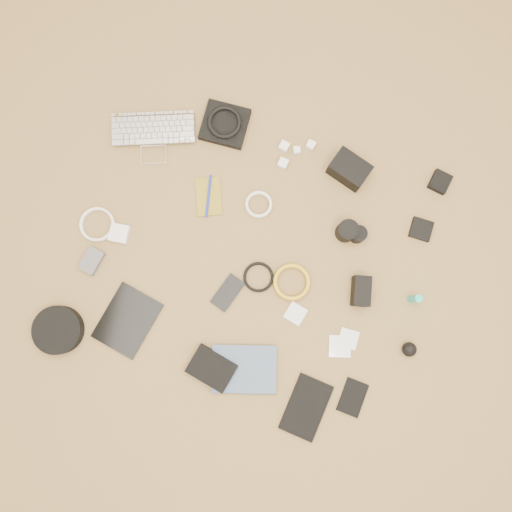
% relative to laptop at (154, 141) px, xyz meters
% --- Properties ---
extents(room_shell, '(4.04, 4.04, 2.58)m').
position_rel_laptop_xyz_m(room_shell, '(0.44, -0.38, 1.24)').
color(room_shell, olive).
rests_on(room_shell, ground).
extents(laptop, '(0.36, 0.29, 0.02)m').
position_rel_laptop_xyz_m(laptop, '(0.00, 0.00, 0.00)').
color(laptop, '#B3B3B7').
rests_on(laptop, ground).
extents(headphone_pouch, '(0.18, 0.17, 0.03)m').
position_rel_laptop_xyz_m(headphone_pouch, '(0.25, 0.12, 0.00)').
color(headphone_pouch, black).
rests_on(headphone_pouch, ground).
extents(headphones, '(0.15, 0.15, 0.02)m').
position_rel_laptop_xyz_m(headphones, '(0.25, 0.12, 0.03)').
color(headphones, black).
rests_on(headphones, headphone_pouch).
extents(charger_a, '(0.04, 0.04, 0.03)m').
position_rel_laptop_xyz_m(charger_a, '(0.49, 0.08, 0.00)').
color(charger_a, white).
rests_on(charger_a, ground).
extents(charger_b, '(0.04, 0.04, 0.03)m').
position_rel_laptop_xyz_m(charger_b, '(0.59, 0.11, 0.00)').
color(charger_b, white).
rests_on(charger_b, ground).
extents(charger_c, '(0.03, 0.03, 0.02)m').
position_rel_laptop_xyz_m(charger_c, '(0.54, 0.08, -0.00)').
color(charger_c, white).
rests_on(charger_c, ground).
extents(charger_d, '(0.04, 0.04, 0.03)m').
position_rel_laptop_xyz_m(charger_d, '(0.50, 0.02, 0.00)').
color(charger_d, white).
rests_on(charger_d, ground).
extents(dslr_camera, '(0.17, 0.14, 0.08)m').
position_rel_laptop_xyz_m(dslr_camera, '(0.75, 0.04, 0.03)').
color(dslr_camera, black).
rests_on(dslr_camera, ground).
extents(lens_pouch, '(0.08, 0.09, 0.03)m').
position_rel_laptop_xyz_m(lens_pouch, '(1.09, 0.07, 0.00)').
color(lens_pouch, black).
rests_on(lens_pouch, ground).
extents(notebook_olive, '(0.13, 0.17, 0.01)m').
position_rel_laptop_xyz_m(notebook_olive, '(0.25, -0.17, -0.01)').
color(notebook_olive, olive).
rests_on(notebook_olive, ground).
extents(pen_blue, '(0.03, 0.16, 0.01)m').
position_rel_laptop_xyz_m(pen_blue, '(0.25, -0.17, 0.00)').
color(pen_blue, '#1424A5').
rests_on(pen_blue, notebook_olive).
extents(cable_white_a, '(0.11, 0.11, 0.01)m').
position_rel_laptop_xyz_m(cable_white_a, '(0.44, -0.16, -0.01)').
color(cable_white_a, white).
rests_on(cable_white_a, ground).
extents(lens_a, '(0.09, 0.09, 0.08)m').
position_rel_laptop_xyz_m(lens_a, '(0.78, -0.19, 0.03)').
color(lens_a, black).
rests_on(lens_a, ground).
extents(lens_b, '(0.08, 0.08, 0.06)m').
position_rel_laptop_xyz_m(lens_b, '(0.82, -0.19, 0.02)').
color(lens_b, black).
rests_on(lens_b, ground).
extents(card_reader, '(0.08, 0.08, 0.02)m').
position_rel_laptop_xyz_m(card_reader, '(1.05, -0.12, -0.00)').
color(card_reader, black).
rests_on(card_reader, ground).
extents(power_brick, '(0.07, 0.07, 0.03)m').
position_rel_laptop_xyz_m(power_brick, '(-0.04, -0.37, 0.00)').
color(power_brick, white).
rests_on(power_brick, ground).
extents(cable_white_b, '(0.17, 0.17, 0.01)m').
position_rel_laptop_xyz_m(cable_white_b, '(-0.13, -0.36, -0.01)').
color(cable_white_b, white).
rests_on(cable_white_b, ground).
extents(cable_black, '(0.12, 0.12, 0.01)m').
position_rel_laptop_xyz_m(cable_black, '(0.50, -0.42, -0.01)').
color(cable_black, black).
rests_on(cable_black, ground).
extents(cable_yellow, '(0.17, 0.17, 0.02)m').
position_rel_laptop_xyz_m(cable_yellow, '(0.62, -0.42, -0.00)').
color(cable_yellow, gold).
rests_on(cable_yellow, ground).
extents(flash, '(0.07, 0.12, 0.08)m').
position_rel_laptop_xyz_m(flash, '(0.87, -0.40, 0.03)').
color(flash, black).
rests_on(flash, ground).
extents(lens_cleaner, '(0.03, 0.03, 0.10)m').
position_rel_laptop_xyz_m(lens_cleaner, '(1.07, -0.38, 0.04)').
color(lens_cleaner, '#1BB2A1').
rests_on(lens_cleaner, ground).
extents(battery_charger, '(0.08, 0.11, 0.03)m').
position_rel_laptop_xyz_m(battery_charger, '(-0.12, -0.50, 0.00)').
color(battery_charger, '#515055').
rests_on(battery_charger, ground).
extents(tablet, '(0.24, 0.27, 0.01)m').
position_rel_laptop_xyz_m(tablet, '(0.06, -0.68, -0.01)').
color(tablet, black).
rests_on(tablet, ground).
extents(phone, '(0.11, 0.15, 0.01)m').
position_rel_laptop_xyz_m(phone, '(0.40, -0.50, -0.01)').
color(phone, black).
rests_on(phone, ground).
extents(filter_case_left, '(0.09, 0.09, 0.01)m').
position_rel_laptop_xyz_m(filter_case_left, '(0.66, -0.53, -0.01)').
color(filter_case_left, silver).
rests_on(filter_case_left, ground).
extents(filter_case_mid, '(0.09, 0.09, 0.01)m').
position_rel_laptop_xyz_m(filter_case_mid, '(0.84, -0.61, -0.01)').
color(filter_case_mid, silver).
rests_on(filter_case_mid, ground).
extents(filter_case_right, '(0.07, 0.07, 0.01)m').
position_rel_laptop_xyz_m(filter_case_right, '(0.87, -0.57, -0.01)').
color(filter_case_right, silver).
rests_on(filter_case_right, ground).
extents(air_blower, '(0.06, 0.06, 0.05)m').
position_rel_laptop_xyz_m(air_blower, '(1.08, -0.56, 0.01)').
color(air_blower, black).
rests_on(air_blower, ground).
extents(headphone_case, '(0.20, 0.20, 0.05)m').
position_rel_laptop_xyz_m(headphone_case, '(-0.17, -0.77, 0.01)').
color(headphone_case, black).
rests_on(headphone_case, ground).
extents(drive_case, '(0.18, 0.16, 0.04)m').
position_rel_laptop_xyz_m(drive_case, '(0.41, -0.78, 0.01)').
color(drive_case, black).
rests_on(drive_case, ground).
extents(paperback, '(0.26, 0.21, 0.02)m').
position_rel_laptop_xyz_m(paperback, '(0.54, -0.85, -0.00)').
color(paperback, '#455975').
rests_on(paperback, ground).
extents(notebook_black_a, '(0.17, 0.23, 0.02)m').
position_rel_laptop_xyz_m(notebook_black_a, '(0.77, -0.84, -0.00)').
color(notebook_black_a, black).
rests_on(notebook_black_a, ground).
extents(notebook_black_b, '(0.10, 0.14, 0.01)m').
position_rel_laptop_xyz_m(notebook_black_b, '(0.92, -0.78, -0.01)').
color(notebook_black_b, black).
rests_on(notebook_black_b, ground).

